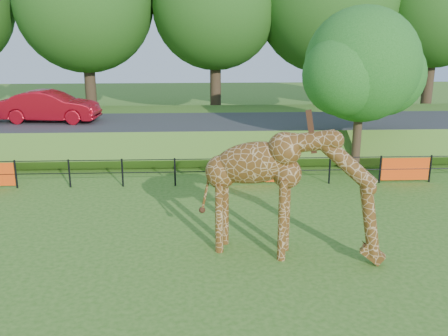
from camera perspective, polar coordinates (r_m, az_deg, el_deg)
The scene contains 9 objects.
ground at distance 12.01m, azimuth -7.40°, elevation -13.78°, with size 90.00×90.00×0.00m, color #346519.
giraffe at distance 13.05m, azimuth 7.64°, elevation -2.88°, with size 4.90×0.90×3.50m, color #5C3612, non-canonical shape.
perimeter_fence at distance 19.20m, azimuth -5.63°, elevation -0.46°, with size 28.07×0.10×1.10m, color black, non-canonical shape.
embankment at distance 26.46m, azimuth -4.87°, elevation 4.29°, with size 40.00×9.00×1.30m, color #346519.
road at distance 24.85m, azimuth -5.02°, elevation 5.21°, with size 40.00×5.00×0.12m, color #2E2E31.
car_red at distance 25.89m, azimuth -19.22°, elevation 6.67°, with size 1.62×4.64×1.53m, color #B00C1A.
visitor at distance 20.21m, azimuth 7.52°, elevation 0.84°, with size 0.53×0.35×1.47m, color black.
tree_east at distance 21.16m, azimuth 15.71°, elevation 10.83°, with size 5.40×4.71×6.76m.
bg_tree_line at distance 32.45m, azimuth -1.22°, elevation 18.08°, with size 37.30×8.80×11.82m.
Camera 1 is at (1.01, -10.41, 5.90)m, focal length 40.00 mm.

